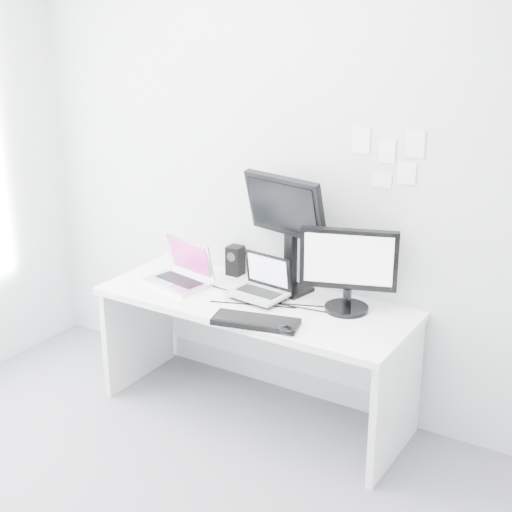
# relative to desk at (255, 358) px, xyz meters

# --- Properties ---
(back_wall) EXTENTS (3.60, 0.00, 3.60)m
(back_wall) POSITION_rel_desk_xyz_m (0.00, 0.35, 0.99)
(back_wall) COLOR #B7BABC
(back_wall) RESTS_ON ground
(desk) EXTENTS (1.80, 0.70, 0.73)m
(desk) POSITION_rel_desk_xyz_m (0.00, 0.00, 0.00)
(desk) COLOR white
(desk) RESTS_ON ground
(macbook) EXTENTS (0.42, 0.34, 0.28)m
(macbook) POSITION_rel_desk_xyz_m (-0.51, -0.04, 0.50)
(macbook) COLOR silver
(macbook) RESTS_ON desk
(speaker) EXTENTS (0.12, 0.12, 0.18)m
(speaker) POSITION_rel_desk_xyz_m (-0.31, 0.27, 0.46)
(speaker) COLOR black
(speaker) RESTS_ON desk
(dell_laptop) EXTENTS (0.33, 0.27, 0.26)m
(dell_laptop) POSITION_rel_desk_xyz_m (0.01, 0.01, 0.49)
(dell_laptop) COLOR #A6A8AD
(dell_laptop) RESTS_ON desk
(rear_monitor) EXTENTS (0.55, 0.28, 0.71)m
(rear_monitor) POSITION_rel_desk_xyz_m (0.08, 0.22, 0.72)
(rear_monitor) COLOR black
(rear_monitor) RESTS_ON desk
(samsung_monitor) EXTENTS (0.57, 0.40, 0.48)m
(samsung_monitor) POSITION_rel_desk_xyz_m (0.50, 0.13, 0.60)
(samsung_monitor) COLOR black
(samsung_monitor) RESTS_ON desk
(keyboard) EXTENTS (0.48, 0.27, 0.03)m
(keyboard) POSITION_rel_desk_xyz_m (0.18, -0.28, 0.38)
(keyboard) COLOR black
(keyboard) RESTS_ON desk
(mouse) EXTENTS (0.12, 0.09, 0.04)m
(mouse) POSITION_rel_desk_xyz_m (0.36, -0.29, 0.38)
(mouse) COLOR black
(mouse) RESTS_ON desk
(wall_note_0) EXTENTS (0.10, 0.00, 0.14)m
(wall_note_0) POSITION_rel_desk_xyz_m (0.45, 0.34, 1.26)
(wall_note_0) COLOR white
(wall_note_0) RESTS_ON back_wall
(wall_note_1) EXTENTS (0.09, 0.00, 0.13)m
(wall_note_1) POSITION_rel_desk_xyz_m (0.60, 0.34, 1.22)
(wall_note_1) COLOR white
(wall_note_1) RESTS_ON back_wall
(wall_note_2) EXTENTS (0.10, 0.00, 0.14)m
(wall_note_2) POSITION_rel_desk_xyz_m (0.75, 0.34, 1.26)
(wall_note_2) COLOR white
(wall_note_2) RESTS_ON back_wall
(wall_note_3) EXTENTS (0.11, 0.00, 0.08)m
(wall_note_3) POSITION_rel_desk_xyz_m (0.58, 0.34, 1.05)
(wall_note_3) COLOR white
(wall_note_3) RESTS_ON back_wall
(wall_note_4) EXTENTS (0.10, 0.00, 0.12)m
(wall_note_4) POSITION_rel_desk_xyz_m (0.71, 0.34, 1.11)
(wall_note_4) COLOR white
(wall_note_4) RESTS_ON back_wall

